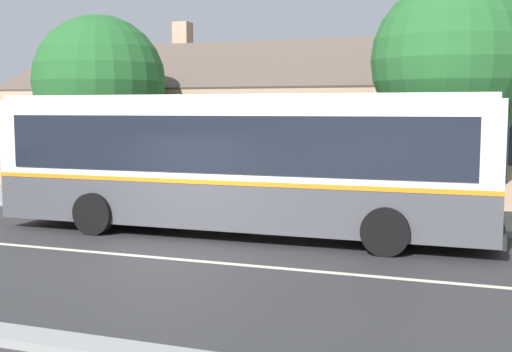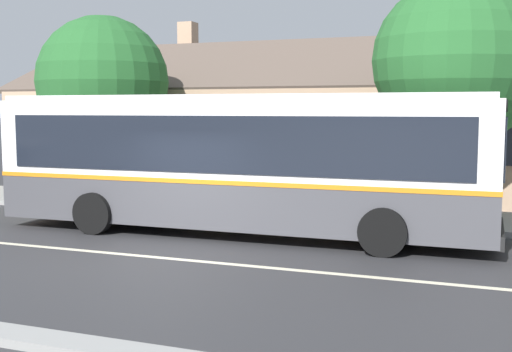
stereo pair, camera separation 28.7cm
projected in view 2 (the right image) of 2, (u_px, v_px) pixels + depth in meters
name	position (u px, v px, depth m)	size (l,w,h in m)	color
ground_plane	(155.00, 257.00, 12.90)	(300.00, 300.00, 0.00)	#2D2D30
sidewalk_far	(259.00, 210.00, 18.48)	(60.00, 3.00, 0.15)	gray
lane_divider_stripe	(155.00, 257.00, 12.90)	(60.00, 0.16, 0.01)	beige
community_building	(310.00, 134.00, 25.82)	(22.27, 10.46, 6.78)	tan
transit_bus	(239.00, 160.00, 15.19)	(11.82, 2.87, 3.30)	#47474C
bench_by_building	(87.00, 186.00, 20.15)	(1.56, 0.51, 0.94)	#4C4C4C
street_tree_primary	(458.00, 68.00, 17.36)	(4.34, 4.34, 6.44)	#4C3828
street_tree_secondary	(103.00, 82.00, 20.97)	(4.29, 4.29, 6.00)	#4C3828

